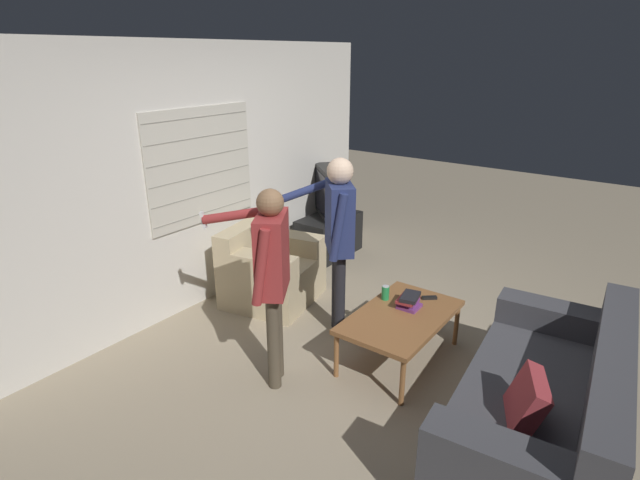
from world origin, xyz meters
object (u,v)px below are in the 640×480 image
Objects in this scene: coffee_table at (401,319)px; tv at (329,193)px; book_stack at (409,301)px; armchair_beige at (269,270)px; spare_remote at (429,298)px; soda_can at (385,293)px; person_left_standing at (271,266)px; person_right_standing at (338,226)px; couch_blue at (546,409)px.

tv is (1.56, 1.84, 0.42)m from coffee_table.
book_stack reaches higher than coffee_table.
coffee_table is at bearing 71.03° from armchair_beige.
coffee_table is at bearing 130.32° from spare_remote.
book_stack is (0.15, 0.01, 0.10)m from coffee_table.
soda_can reaches higher than book_stack.
person_left_standing is 0.96× the size of person_right_standing.
person_right_standing reaches higher than person_left_standing.
couch_blue is 1.35m from book_stack.
armchair_beige is at bearing 56.80° from spare_remote.
book_stack is (0.08, -0.67, -0.55)m from person_right_standing.
couch_blue is 3.65m from tv.
book_stack is 1.96× the size of spare_remote.
person_left_standing is 1.52m from spare_remote.
armchair_beige is 1.63m from coffee_table.
book_stack reaches higher than spare_remote.
person_right_standing is 0.87m from book_stack.
couch_blue is at bearing 8.83° from tv.
tv is 5.71× the size of soda_can.
armchair_beige is 0.95× the size of coffee_table.
soda_can is (-1.40, -1.60, -0.32)m from tv.
spare_remote is at bearing 51.70° from couch_blue.
coffee_table is 8.72× the size of spare_remote.
tv is at bearing 52.81° from couch_blue.
person_left_standing is 1.28m from book_stack.
coffee_table is at bearing -138.95° from person_right_standing.
couch_blue is 1.27× the size of person_left_standing.
tv is 2.67m from person_left_standing.
soda_can is at bearing 86.95° from spare_remote.
coffee_table is 1.21m from person_left_standing.
book_stack is (0.99, -0.64, -0.50)m from person_left_standing.
book_stack is at bearing 4.37° from coffee_table.
couch_blue is 1.82× the size of coffee_table.
tv reaches higher than armchair_beige.
tv is 0.46× the size of person_left_standing.
armchair_beige is at bearing 73.85° from couch_blue.
soda_can is at bearing -0.19° from tv.
person_left_standing is at bearing 98.94° from couch_blue.
person_left_standing reaches higher than couch_blue.
person_right_standing reaches higher than soda_can.
couch_blue reaches higher than spare_remote.
spare_remote is (-1.17, -1.90, -0.37)m from tv.
person_right_standing is at bearing -30.60° from person_left_standing.
couch_blue is 8.08× the size of book_stack.
book_stack is (0.52, 1.23, 0.17)m from couch_blue.
spare_remote is at bearing -9.72° from coffee_table.
tv is 2.93× the size of book_stack.
person_right_standing reaches higher than book_stack.
book_stack is at bearing 3.43° from tv.
armchair_beige is 4.22× the size of book_stack.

